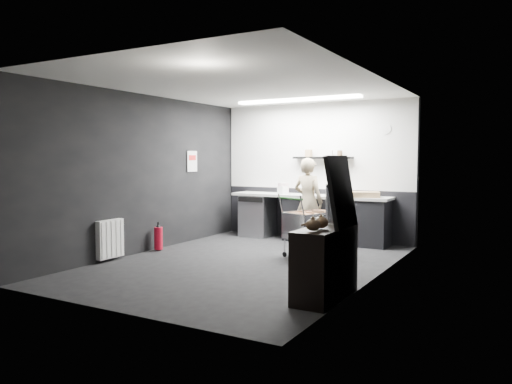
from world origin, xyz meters
The scene contains 22 objects.
floor centered at (0.00, 0.00, 0.00)m, with size 5.50×5.50×0.00m, color black.
ceiling centered at (0.00, 0.00, 2.70)m, with size 5.50×5.50×0.00m, color silver.
wall_back centered at (0.00, 2.75, 1.35)m, with size 5.50×5.50×0.00m, color black.
wall_front centered at (0.00, -2.75, 1.35)m, with size 5.50×5.50×0.00m, color black.
wall_left centered at (-2.00, 0.00, 1.35)m, with size 5.50×5.50×0.00m, color black.
wall_right centered at (2.00, 0.00, 1.35)m, with size 5.50×5.50×0.00m, color black.
kitchen_wall_panel centered at (0.00, 2.73, 1.85)m, with size 3.95×0.02×1.70m, color silver.
dado_panel centered at (0.00, 2.73, 0.50)m, with size 3.95×0.02×1.00m, color black.
floating_shelf centered at (0.20, 2.62, 1.62)m, with size 1.20×0.22×0.04m, color black.
wall_clock centered at (1.40, 2.72, 2.15)m, with size 0.20×0.20×0.03m, color white.
poster centered at (-1.98, 1.30, 1.55)m, with size 0.02×0.30×0.40m, color white.
poster_red_band centered at (-1.98, 1.30, 1.62)m, with size 0.01×0.22×0.10m, color red.
radiator centered at (-1.94, -0.90, 0.35)m, with size 0.10×0.50×0.60m, color white.
ceiling_strip centered at (0.00, 1.85, 2.67)m, with size 2.40×0.20×0.04m, color white.
prep_counter centered at (0.14, 2.42, 0.46)m, with size 3.20×0.61×0.90m.
person centered at (0.18, 1.97, 0.81)m, with size 0.59×0.39×1.62m, color beige.
shopping_cart centered at (0.64, 1.02, 0.47)m, with size 0.84×1.09×1.00m.
sideboard centered at (1.78, -1.16, 0.53)m, with size 0.47×1.10×1.65m.
fire_extinguisher centered at (-1.85, 0.14, 0.23)m, with size 0.15×0.15×0.48m.
cardboard_box centered at (1.14, 2.37, 0.95)m, with size 0.50×0.38×0.10m, color #9C7C53.
pink_tub centered at (-0.55, 2.42, 1.01)m, with size 0.22×0.22×0.22m, color beige.
white_container centered at (-0.55, 2.37, 0.98)m, with size 0.17×0.14×0.16m, color white.
Camera 1 is at (3.87, -6.51, 1.63)m, focal length 35.00 mm.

